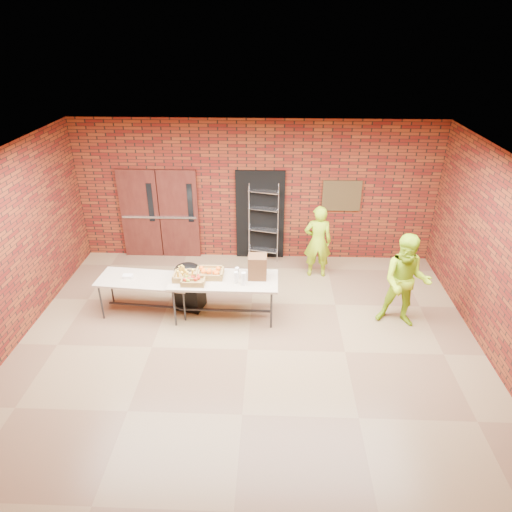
{
  "coord_description": "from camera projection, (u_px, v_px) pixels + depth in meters",
  "views": [
    {
      "loc": [
        0.38,
        -6.16,
        5.01
      ],
      "look_at": [
        0.09,
        1.4,
        1.08
      ],
      "focal_mm": 32.0,
      "sensor_mm": 36.0,
      "label": 1
    }
  ],
  "objects": [
    {
      "name": "table_right",
      "position": [
        224.0,
        282.0,
        8.32
      ],
      "size": [
        1.97,
        0.83,
        0.81
      ],
      "rotation": [
        0.0,
        0.0,
        -0.01
      ],
      "color": "tan",
      "rests_on": "room"
    },
    {
      "name": "covered_grill",
      "position": [
        189.0,
        286.0,
        8.73
      ],
      "size": [
        0.62,
        0.56,
        0.95
      ],
      "rotation": [
        0.0,
        0.0,
        -0.27
      ],
      "color": "black",
      "rests_on": "room"
    },
    {
      "name": "wire_rack",
      "position": [
        264.0,
        223.0,
        10.3
      ],
      "size": [
        0.7,
        0.39,
        1.83
      ],
      "primitive_type": null,
      "rotation": [
        0.0,
        0.0,
        -0.26
      ],
      "color": "#B6B6BD",
      "rests_on": "room"
    },
    {
      "name": "napkin_box",
      "position": [
        128.0,
        276.0,
        8.51
      ],
      "size": [
        0.18,
        0.12,
        0.06
      ],
      "primitive_type": "cube",
      "color": "white",
      "rests_on": "table_left"
    },
    {
      "name": "cup_stack_front",
      "position": [
        236.0,
        277.0,
        8.13
      ],
      "size": [
        0.07,
        0.07,
        0.22
      ],
      "primitive_type": "cylinder",
      "color": "white",
      "rests_on": "table_right"
    },
    {
      "name": "table_left",
      "position": [
        145.0,
        281.0,
        8.52
      ],
      "size": [
        1.79,
        0.87,
        0.71
      ],
      "rotation": [
        0.0,
        0.0,
        -0.09
      ],
      "color": "tan",
      "rests_on": "room"
    },
    {
      "name": "basket_bananas",
      "position": [
        186.0,
        276.0,
        8.28
      ],
      "size": [
        0.46,
        0.36,
        0.14
      ],
      "color": "#AA8644",
      "rests_on": "table_right"
    },
    {
      "name": "coffee_dispenser",
      "position": [
        257.0,
        267.0,
        8.25
      ],
      "size": [
        0.34,
        0.3,
        0.44
      ],
      "primitive_type": "cube",
      "color": "brown",
      "rests_on": "table_right"
    },
    {
      "name": "bronze_plaque",
      "position": [
        342.0,
        196.0,
        10.06
      ],
      "size": [
        0.85,
        0.04,
        0.7
      ],
      "primitive_type": "cube",
      "color": "#46351C",
      "rests_on": "room"
    },
    {
      "name": "basket_oranges",
      "position": [
        210.0,
        273.0,
        8.37
      ],
      "size": [
        0.5,
        0.39,
        0.15
      ],
      "color": "#AA8644",
      "rests_on": "table_right"
    },
    {
      "name": "basket_apples",
      "position": [
        193.0,
        280.0,
        8.14
      ],
      "size": [
        0.42,
        0.33,
        0.13
      ],
      "color": "#AA8644",
      "rests_on": "table_right"
    },
    {
      "name": "double_doors",
      "position": [
        160.0,
        214.0,
        10.42
      ],
      "size": [
        1.78,
        0.12,
        2.1
      ],
      "color": "#4F2016",
      "rests_on": "room"
    },
    {
      "name": "cup_stack_back",
      "position": [
        237.0,
        273.0,
        8.27
      ],
      "size": [
        0.07,
        0.07,
        0.22
      ],
      "primitive_type": "cylinder",
      "color": "white",
      "rests_on": "table_right"
    },
    {
      "name": "room",
      "position": [
        247.0,
        268.0,
        7.04
      ],
      "size": [
        8.08,
        7.08,
        3.28
      ],
      "color": "brown",
      "rests_on": "ground"
    },
    {
      "name": "volunteer_woman",
      "position": [
        318.0,
        242.0,
        9.7
      ],
      "size": [
        0.59,
        0.39,
        1.62
      ],
      "primitive_type": "imported",
      "rotation": [
        0.0,
        0.0,
        3.13
      ],
      "color": "#9ACB16",
      "rests_on": "room"
    },
    {
      "name": "muffin_tray",
      "position": [
        182.0,
        278.0,
        8.44
      ],
      "size": [
        0.38,
        0.38,
        0.1
      ],
      "color": "#144C1B",
      "rests_on": "table_left"
    },
    {
      "name": "volunteer_man",
      "position": [
        406.0,
        282.0,
        8.06
      ],
      "size": [
        1.0,
        0.87,
        1.78
      ],
      "primitive_type": "imported",
      "rotation": [
        0.0,
        0.0,
        -0.25
      ],
      "color": "#9ACB16",
      "rests_on": "room"
    },
    {
      "name": "dark_doorway",
      "position": [
        260.0,
        215.0,
        10.36
      ],
      "size": [
        1.1,
        0.06,
        2.1
      ],
      "primitive_type": "cube",
      "color": "black",
      "rests_on": "room"
    },
    {
      "name": "cup_stack_mid",
      "position": [
        244.0,
        279.0,
        8.06
      ],
      "size": [
        0.08,
        0.08,
        0.25
      ],
      "primitive_type": "cylinder",
      "color": "white",
      "rests_on": "table_right"
    }
  ]
}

